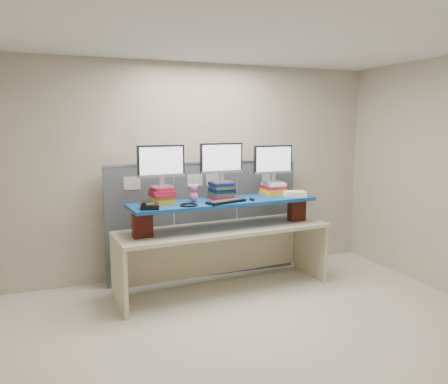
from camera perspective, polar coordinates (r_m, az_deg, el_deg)
name	(u,v)px	position (r m, az deg, el deg)	size (l,w,h in m)	color
room	(267,191)	(4.02, 5.68, 0.15)	(5.00, 4.00, 2.80)	#BEB29C
cubicle_partition	(206,219)	(5.75, -2.41, -3.60)	(2.60, 0.06, 1.53)	#4B4F59
desk	(224,240)	(5.28, 0.00, -6.31)	(2.63, 0.93, 0.78)	beige
brick_pier_left	(142,224)	(4.83, -10.63, -4.19)	(0.21, 0.12, 0.29)	maroon
brick_pier_right	(297,209)	(5.66, 9.47, -2.27)	(0.21, 0.12, 0.29)	maroon
blue_board	(224,202)	(5.18, 0.00, -1.32)	(2.25, 0.56, 0.04)	navy
book_stack_left	(162,195)	(5.02, -8.13, -0.41)	(0.27, 0.33, 0.19)	orange
book_stack_center	(221,191)	(5.28, -0.37, 0.18)	(0.28, 0.30, 0.20)	#B21430
book_stack_right	(273,189)	(5.62, 6.40, 0.42)	(0.27, 0.31, 0.16)	gold
monitor_left	(161,163)	(4.97, -8.21, 3.73)	(0.55, 0.17, 0.47)	#9F9FA4
monitor_center	(221,160)	(5.24, -0.33, 4.18)	(0.55, 0.17, 0.47)	#9F9FA4
monitor_right	(273,162)	(5.58, 6.44, 3.97)	(0.55, 0.17, 0.47)	#9F9FA4
keyboard	(226,201)	(5.02, 0.27, -1.24)	(0.51, 0.31, 0.03)	black
mouse	(252,199)	(5.18, 3.70, -0.93)	(0.06, 0.10, 0.03)	black
desk_phone	(149,206)	(4.71, -9.77, -1.82)	(0.23, 0.21, 0.08)	black
headset	(189,205)	(4.84, -4.63, -1.68)	(0.20, 0.20, 0.02)	black
plush_toy	(194,193)	(5.07, -3.98, -0.07)	(0.13, 0.09, 0.21)	#DB539D
binder_stack	(295,194)	(5.53, 9.21, -0.25)	(0.33, 0.29, 0.07)	white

